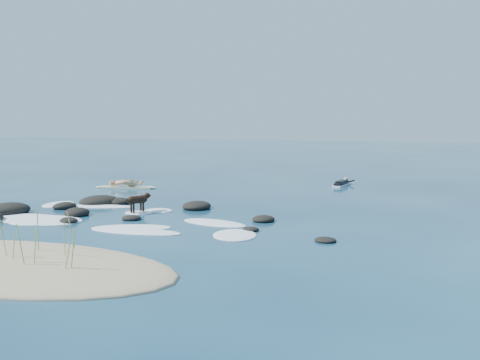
% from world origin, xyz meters
% --- Properties ---
extents(ground, '(160.00, 160.00, 0.00)m').
position_xyz_m(ground, '(0.00, 0.00, 0.00)').
color(ground, '#0A2642').
rests_on(ground, ground).
extents(sand_dune, '(9.00, 4.40, 0.60)m').
position_xyz_m(sand_dune, '(0.00, -8.20, 0.00)').
color(sand_dune, '#9E8966').
rests_on(sand_dune, ground).
extents(dune_grass, '(4.35, 2.01, 1.24)m').
position_xyz_m(dune_grass, '(0.49, -8.23, 0.64)').
color(dune_grass, '#88A851').
rests_on(dune_grass, ground).
extents(reef_rocks, '(13.65, 6.80, 0.55)m').
position_xyz_m(reef_rocks, '(-3.24, -1.03, 0.11)').
color(reef_rocks, black).
rests_on(reef_rocks, ground).
extents(breaking_foam, '(12.65, 5.37, 0.12)m').
position_xyz_m(breaking_foam, '(-2.16, -2.41, 0.01)').
color(breaking_foam, white).
rests_on(breaking_foam, ground).
extents(standing_surfer_rig, '(3.26, 1.21, 1.87)m').
position_xyz_m(standing_surfer_rig, '(-5.52, 5.96, 0.74)').
color(standing_surfer_rig, beige).
rests_on(standing_surfer_rig, ground).
extents(paddling_surfer_rig, '(1.00, 2.26, 0.39)m').
position_xyz_m(paddling_surfer_rig, '(4.94, 10.99, 0.13)').
color(paddling_surfer_rig, white).
rests_on(paddling_surfer_rig, ground).
extents(dog, '(0.66, 1.17, 0.79)m').
position_xyz_m(dog, '(-0.89, -0.58, 0.53)').
color(dog, black).
rests_on(dog, ground).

